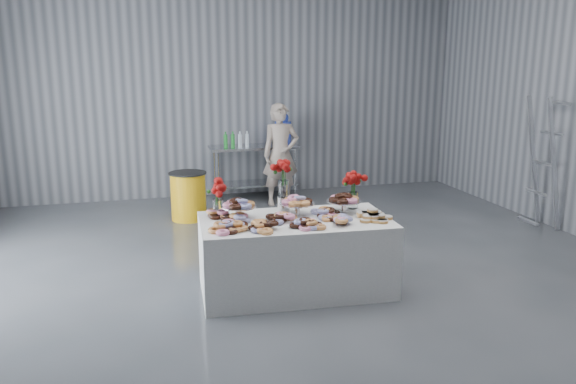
# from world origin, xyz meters

# --- Properties ---
(ground) EXTENTS (9.00, 9.00, 0.00)m
(ground) POSITION_xyz_m (0.00, 0.00, 0.00)
(ground) COLOR #3D4045
(ground) RESTS_ON ground
(room_walls) EXTENTS (8.04, 9.04, 4.02)m
(room_walls) POSITION_xyz_m (-0.27, 0.07, 2.64)
(room_walls) COLOR gray
(room_walls) RESTS_ON ground
(display_table) EXTENTS (1.96, 1.11, 0.75)m
(display_table) POSITION_xyz_m (-0.15, 0.08, 0.38)
(display_table) COLOR white
(display_table) RESTS_ON ground
(prep_table) EXTENTS (1.50, 0.60, 0.90)m
(prep_table) POSITION_xyz_m (0.27, 4.10, 0.62)
(prep_table) COLOR silver
(prep_table) RESTS_ON ground
(donut_mounds) EXTENTS (1.85, 0.91, 0.09)m
(donut_mounds) POSITION_xyz_m (-0.15, 0.03, 0.80)
(donut_mounds) COLOR #DFA451
(donut_mounds) RESTS_ON display_table
(cake_stand_left) EXTENTS (0.36, 0.36, 0.17)m
(cake_stand_left) POSITION_xyz_m (-0.69, 0.27, 0.89)
(cake_stand_left) COLOR silver
(cake_stand_left) RESTS_ON display_table
(cake_stand_mid) EXTENTS (0.36, 0.36, 0.17)m
(cake_stand_mid) POSITION_xyz_m (-0.09, 0.23, 0.89)
(cake_stand_mid) COLOR silver
(cake_stand_mid) RESTS_ON display_table
(cake_stand_right) EXTENTS (0.36, 0.36, 0.17)m
(cake_stand_right) POSITION_xyz_m (0.41, 0.20, 0.89)
(cake_stand_right) COLOR silver
(cake_stand_right) RESTS_ON display_table
(danish_pile) EXTENTS (0.48, 0.48, 0.11)m
(danish_pile) POSITION_xyz_m (0.59, -0.11, 0.81)
(danish_pile) COLOR silver
(danish_pile) RESTS_ON display_table
(bouquet_left) EXTENTS (0.26, 0.26, 0.42)m
(bouquet_left) POSITION_xyz_m (-0.88, 0.38, 1.05)
(bouquet_left) COLOR white
(bouquet_left) RESTS_ON display_table
(bouquet_right) EXTENTS (0.26, 0.26, 0.42)m
(bouquet_right) POSITION_xyz_m (0.57, 0.34, 1.05)
(bouquet_right) COLOR white
(bouquet_right) RESTS_ON display_table
(bouquet_center) EXTENTS (0.26, 0.26, 0.57)m
(bouquet_center) POSITION_xyz_m (-0.18, 0.44, 1.13)
(bouquet_center) COLOR silver
(bouquet_center) RESTS_ON display_table
(water_jug) EXTENTS (0.28, 0.28, 0.55)m
(water_jug) POSITION_xyz_m (0.77, 4.10, 1.15)
(water_jug) COLOR blue
(water_jug) RESTS_ON prep_table
(drink_bottles) EXTENTS (0.54, 0.08, 0.27)m
(drink_bottles) POSITION_xyz_m (-0.05, 4.00, 1.04)
(drink_bottles) COLOR #268C33
(drink_bottles) RESTS_ON prep_table
(person) EXTENTS (0.61, 0.40, 1.65)m
(person) POSITION_xyz_m (0.59, 3.55, 0.82)
(person) COLOR #CC8C93
(person) RESTS_ON ground
(trash_barrel) EXTENTS (0.55, 0.55, 0.71)m
(trash_barrel) POSITION_xyz_m (-0.96, 3.02, 0.36)
(trash_barrel) COLOR yellow
(trash_barrel) RESTS_ON ground
(stepladder) EXTENTS (0.59, 0.47, 1.87)m
(stepladder) POSITION_xyz_m (3.75, 1.30, 0.93)
(stepladder) COLOR silver
(stepladder) RESTS_ON ground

